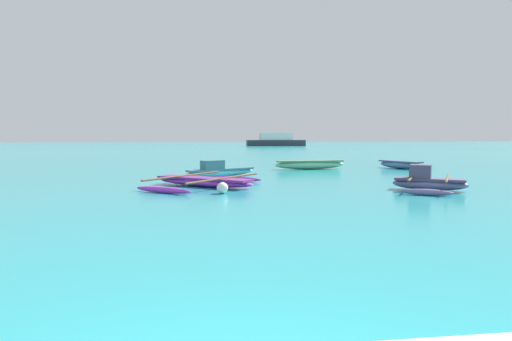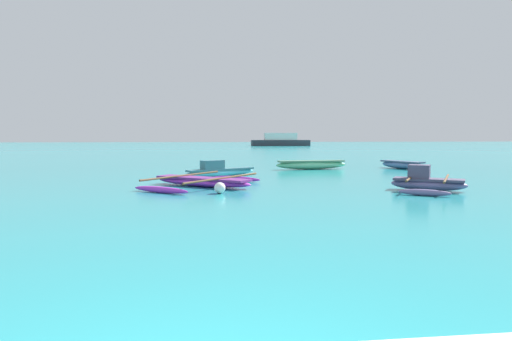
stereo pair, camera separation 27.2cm
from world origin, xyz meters
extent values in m
ellipsoid|color=#54B7CC|center=(0.95, 17.50, 0.17)|extent=(3.32, 2.34, 0.35)
cube|color=#3B717C|center=(0.95, 17.50, 0.31)|extent=(3.07, 2.17, 0.08)
cube|color=#3B717C|center=(0.57, 17.26, 0.54)|extent=(1.09, 0.91, 0.38)
ellipsoid|color=slate|center=(7.45, 11.53, 0.20)|extent=(2.39, 1.86, 0.40)
cube|color=#47415D|center=(7.45, 11.53, 0.36)|extent=(2.21, 1.74, 0.08)
cube|color=#47415D|center=(7.20, 11.69, 0.62)|extent=(0.88, 0.87, 0.44)
cylinder|color=brown|center=(7.90, 11.25, 0.42)|extent=(1.59, 2.49, 0.07)
cylinder|color=brown|center=(7.00, 11.82, 0.42)|extent=(1.59, 2.49, 0.07)
ellipsoid|color=slate|center=(8.21, 12.76, 0.10)|extent=(1.38, 0.97, 0.20)
ellipsoid|color=slate|center=(6.68, 10.31, 0.10)|extent=(1.38, 0.97, 0.20)
ellipsoid|color=#5C7DB3|center=(10.88, 20.92, 0.21)|extent=(1.72, 2.78, 0.42)
cube|color=#3F516F|center=(10.88, 20.92, 0.38)|extent=(1.61, 2.57, 0.08)
ellipsoid|color=#AF34C6|center=(0.11, 13.68, 0.16)|extent=(3.64, 3.09, 0.32)
cube|color=#6D2979|center=(0.11, 13.68, 0.28)|extent=(3.37, 2.87, 0.08)
cylinder|color=brown|center=(0.83, 13.12, 0.34)|extent=(2.70, 3.41, 0.07)
cylinder|color=brown|center=(-0.60, 14.24, 0.34)|extent=(2.70, 3.41, 0.07)
ellipsoid|color=#AF34C6|center=(1.44, 15.36, 0.10)|extent=(1.87, 1.53, 0.20)
ellipsoid|color=#AF34C6|center=(-1.21, 11.99, 0.10)|extent=(1.87, 1.53, 0.20)
ellipsoid|color=#80D39E|center=(5.91, 21.16, 0.24)|extent=(3.93, 1.01, 0.47)
cube|color=#538163|center=(5.91, 21.16, 0.43)|extent=(3.62, 0.96, 0.08)
sphere|color=white|center=(0.63, 11.61, 0.18)|extent=(0.35, 0.35, 0.35)
cube|color=#2D333D|center=(13.78, 74.54, 0.50)|extent=(9.97, 2.19, 1.00)
cube|color=white|center=(13.78, 74.54, 1.60)|extent=(5.48, 1.86, 1.20)
camera|label=1|loc=(-0.25, -2.45, 1.81)|focal=32.00mm
camera|label=2|loc=(0.02, -2.49, 1.81)|focal=32.00mm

